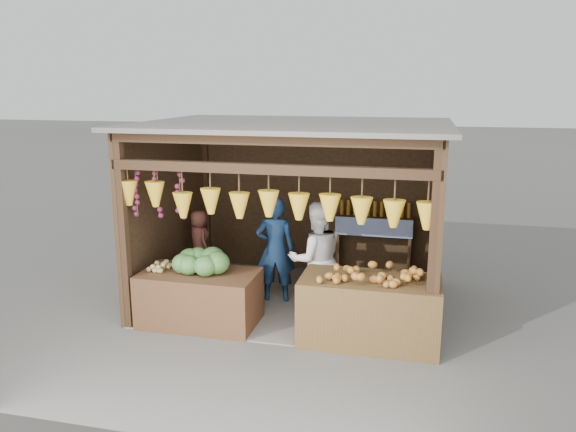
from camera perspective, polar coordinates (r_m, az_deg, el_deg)
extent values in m
plane|color=#514F49|center=(8.54, 0.66, -8.60)|extent=(80.00, 80.00, 0.00)
cube|color=slate|center=(8.53, 0.66, -8.54)|extent=(4.00, 3.00, 0.02)
cube|color=black|center=(9.59, 2.68, 1.90)|extent=(4.00, 0.06, 2.60)
cube|color=black|center=(8.80, -12.12, 0.62)|extent=(0.06, 3.00, 2.60)
cube|color=black|center=(7.96, 14.86, -0.83)|extent=(0.06, 3.00, 2.60)
cube|color=#605B54|center=(7.96, 0.71, 9.30)|extent=(4.30, 3.30, 0.06)
cube|color=black|center=(7.54, -16.39, -1.69)|extent=(0.11, 0.11, 2.60)
cube|color=black|center=(6.57, 14.55, -3.73)|extent=(0.11, 0.11, 2.60)
cube|color=black|center=(10.07, -8.30, 2.32)|extent=(0.11, 0.11, 2.60)
cube|color=black|center=(9.37, 14.35, 1.24)|extent=(0.11, 0.11, 2.60)
cube|color=black|center=(6.61, -2.09, 4.79)|extent=(4.00, 0.12, 0.12)
cube|color=black|center=(6.57, -2.11, 7.73)|extent=(4.00, 0.12, 0.12)
cube|color=#382314|center=(9.31, 8.79, -0.15)|extent=(1.25, 0.30, 0.05)
cube|color=#382314|center=(9.50, 5.16, -3.05)|extent=(0.05, 0.28, 1.05)
cube|color=#382314|center=(9.41, 12.23, -3.45)|extent=(0.05, 0.28, 1.05)
cube|color=blue|center=(9.18, 8.68, -1.16)|extent=(1.25, 0.02, 0.30)
cube|color=#532F1B|center=(7.74, -8.96, -8.24)|extent=(1.56, 0.85, 0.72)
cube|color=#51361B|center=(7.17, 8.27, -9.50)|extent=(1.72, 0.85, 0.84)
cube|color=black|center=(9.15, -8.88, -6.30)|extent=(0.31, 0.31, 0.29)
imported|color=#132847|center=(8.28, -1.27, -3.45)|extent=(0.63, 0.46, 1.59)
imported|color=white|center=(7.79, 2.88, -4.42)|extent=(0.97, 0.88, 1.63)
imported|color=brown|center=(8.96, -9.02, -2.47)|extent=(0.56, 0.56, 0.98)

